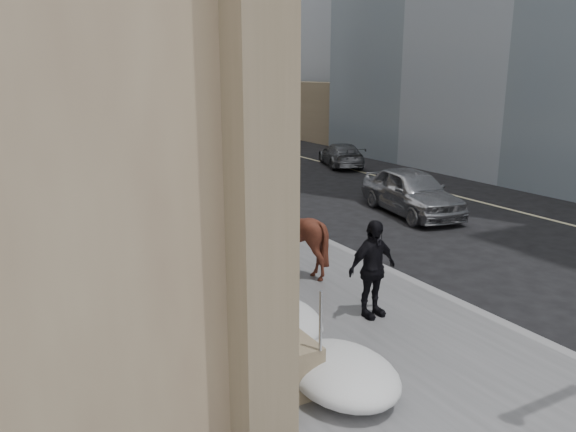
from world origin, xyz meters
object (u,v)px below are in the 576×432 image
at_px(mounted_horse_right, 288,229).
at_px(mounted_horse_left, 254,241).
at_px(car_silver, 412,191).
at_px(car_grey, 341,155).
at_px(pedestrian, 372,269).

bearing_deg(mounted_horse_right, mounted_horse_left, 31.49).
bearing_deg(mounted_horse_right, car_silver, -140.15).
bearing_deg(car_silver, car_grey, 79.74).
relative_size(mounted_horse_left, car_silver, 0.56).
relative_size(pedestrian, car_grey, 0.47).
height_order(mounted_horse_right, car_silver, mounted_horse_right).
bearing_deg(car_grey, car_silver, 89.26).
distance_m(mounted_horse_right, pedestrian, 2.93).
bearing_deg(pedestrian, mounted_horse_left, 110.42).
xyz_separation_m(mounted_horse_left, mounted_horse_right, (1.03, 0.33, 0.06)).
height_order(mounted_horse_right, car_grey, mounted_horse_right).
relative_size(mounted_horse_left, pedestrian, 1.35).
relative_size(mounted_horse_right, car_silver, 0.57).
relative_size(mounted_horse_right, car_grey, 0.63).
xyz_separation_m(mounted_horse_left, car_grey, (11.22, 12.90, -0.53)).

